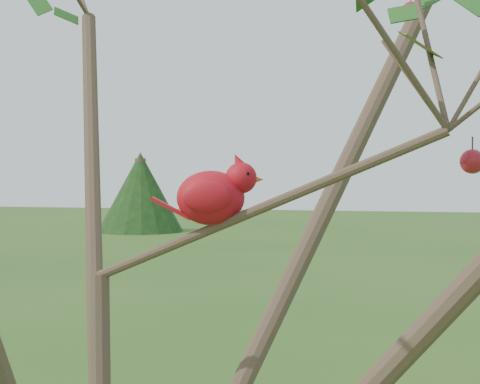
% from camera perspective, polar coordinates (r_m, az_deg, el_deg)
% --- Properties ---
extents(crabapple_tree, '(2.35, 2.05, 2.95)m').
position_cam_1_polar(crabapple_tree, '(1.19, -10.09, 0.81)').
color(crabapple_tree, '#3D2B21').
rests_on(crabapple_tree, ground).
extents(cardinal, '(0.19, 0.11, 0.13)m').
position_cam_1_polar(cardinal, '(1.25, -2.00, -0.23)').
color(cardinal, red).
rests_on(cardinal, ground).
extents(distant_trees, '(36.85, 14.11, 3.87)m').
position_cam_1_polar(distant_trees, '(27.19, 12.97, 0.49)').
color(distant_trees, '#3D2B21').
rests_on(distant_trees, ground).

